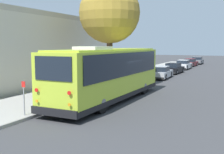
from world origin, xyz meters
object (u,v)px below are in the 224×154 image
(parked_sedan_silver, at_px, (161,73))
(parked_sedan_white, at_px, (183,65))
(shuttle_bus, at_px, (109,72))
(sign_post_near, at_px, (24,98))
(parked_sedan_black, at_px, (173,69))
(fire_hydrant, at_px, (132,76))
(parked_sedan_maroon, at_px, (190,63))
(street_tree, at_px, (110,9))
(parked_sedan_gray, at_px, (197,61))
(sign_post_far, at_px, (45,96))

(parked_sedan_silver, relative_size, parked_sedan_white, 1.06)
(shuttle_bus, bearing_deg, sign_post_near, 162.56)
(parked_sedan_black, height_order, fire_hydrant, parked_sedan_black)
(parked_sedan_silver, height_order, fire_hydrant, parked_sedan_silver)
(parked_sedan_black, xyz_separation_m, fire_hydrant, (-9.88, 1.58, -0.04))
(parked_sedan_maroon, bearing_deg, parked_sedan_white, -175.39)
(shuttle_bus, xyz_separation_m, street_tree, (5.15, 2.39, 4.53))
(parked_sedan_maroon, height_order, fire_hydrant, parked_sedan_maroon)
(street_tree, bearing_deg, parked_sedan_gray, -3.82)
(parked_sedan_silver, height_order, sign_post_far, sign_post_far)
(shuttle_bus, relative_size, parked_sedan_black, 2.55)
(parked_sedan_maroon, bearing_deg, shuttle_bus, -175.22)
(street_tree, bearing_deg, shuttle_bus, -155.09)
(parked_sedan_black, bearing_deg, fire_hydrant, 173.93)
(sign_post_near, bearing_deg, parked_sedan_maroon, -2.15)
(parked_sedan_black, bearing_deg, street_tree, 174.17)
(parked_sedan_white, distance_m, parked_sedan_maroon, 5.99)
(parked_sedan_black, xyz_separation_m, street_tree, (-13.54, 2.11, 5.78))
(parked_sedan_silver, bearing_deg, street_tree, 162.56)
(parked_sedan_black, bearing_deg, sign_post_far, 179.14)
(street_tree, bearing_deg, parked_sedan_black, -8.84)
(parked_sedan_gray, distance_m, street_tree, 32.73)
(parked_sedan_white, distance_m, street_tree, 20.99)
(shuttle_bus, height_order, parked_sedan_silver, shuttle_bus)
(sign_post_far, relative_size, fire_hydrant, 1.63)
(parked_sedan_maroon, height_order, parked_sedan_gray, parked_sedan_gray)
(shuttle_bus, relative_size, sign_post_near, 6.94)
(parked_sedan_maroon, xyz_separation_m, sign_post_far, (-35.21, 1.38, 0.23))
(parked_sedan_gray, xyz_separation_m, street_tree, (-32.15, 2.15, 5.75))
(shuttle_bus, xyz_separation_m, parked_sedan_gray, (37.30, 0.24, -1.22))
(shuttle_bus, relative_size, parked_sedan_white, 2.58)
(shuttle_bus, height_order, fire_hydrant, shuttle_bus)
(parked_sedan_silver, bearing_deg, parked_sedan_maroon, -1.88)
(sign_post_near, bearing_deg, parked_sedan_silver, -4.76)
(sign_post_near, relative_size, sign_post_far, 1.23)
(parked_sedan_white, relative_size, fire_hydrant, 5.41)
(parked_sedan_silver, xyz_separation_m, sign_post_far, (-16.99, 1.54, 0.22))
(fire_hydrant, bearing_deg, sign_post_far, -179.82)
(parked_sedan_white, bearing_deg, fire_hydrant, 175.99)
(parked_sedan_black, xyz_separation_m, parked_sedan_white, (6.54, 0.09, 0.03))
(street_tree, distance_m, fire_hydrant, 6.89)
(shuttle_bus, bearing_deg, street_tree, 25.72)
(parked_sedan_maroon, relative_size, fire_hydrant, 5.59)
(parked_sedan_gray, bearing_deg, parked_sedan_black, 179.42)
(parked_sedan_maroon, xyz_separation_m, street_tree, (-26.08, 1.95, 5.79))
(parked_sedan_gray, bearing_deg, parked_sedan_white, 178.93)
(sign_post_far, bearing_deg, parked_sedan_gray, -2.19)
(parked_sedan_black, xyz_separation_m, sign_post_far, (-22.67, 1.54, 0.22))
(shuttle_bus, distance_m, parked_sedan_black, 18.74)
(parked_sedan_silver, bearing_deg, sign_post_near, 172.85)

